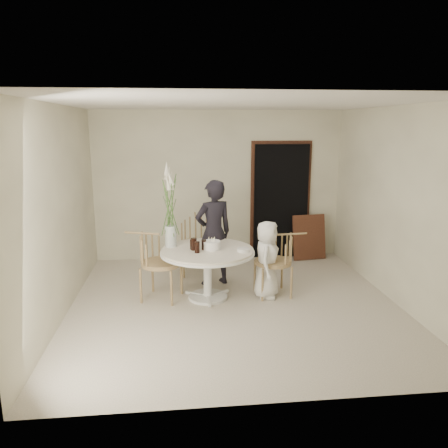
{
  "coord_description": "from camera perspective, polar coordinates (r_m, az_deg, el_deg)",
  "views": [
    {
      "loc": [
        -0.74,
        -5.64,
        2.44
      ],
      "look_at": [
        -0.11,
        0.3,
        1.08
      ],
      "focal_mm": 35.0,
      "sensor_mm": 36.0,
      "label": 1
    }
  ],
  "objects": [
    {
      "name": "ground",
      "position": [
        6.19,
        1.34,
        -10.38
      ],
      "size": [
        4.5,
        4.5,
        0.0
      ],
      "primitive_type": "plane",
      "color": "beige",
      "rests_on": "ground"
    },
    {
      "name": "plate_stack",
      "position": [
        6.04,
        2.55,
        -3.4
      ],
      "size": [
        0.2,
        0.2,
        0.04
      ],
      "primitive_type": "cylinder",
      "rotation": [
        0.0,
        0.0,
        0.15
      ],
      "color": "white",
      "rests_on": "table"
    },
    {
      "name": "door_trim",
      "position": [
        8.2,
        7.37,
        3.39
      ],
      "size": [
        1.12,
        0.03,
        2.22
      ],
      "primitive_type": "cube",
      "color": "#592E1E",
      "rests_on": "ground"
    },
    {
      "name": "cola_tumbler_d",
      "position": [
        6.11,
        -2.65,
        -2.73
      ],
      "size": [
        0.08,
        0.08,
        0.14
      ],
      "primitive_type": "cylinder",
      "rotation": [
        0.0,
        0.0,
        -0.26
      ],
      "color": "black",
      "rests_on": "table"
    },
    {
      "name": "cola_tumbler_b",
      "position": [
        5.97,
        -3.52,
        -3.06
      ],
      "size": [
        0.09,
        0.09,
        0.15
      ],
      "primitive_type": "cylinder",
      "rotation": [
        0.0,
        0.0,
        -0.26
      ],
      "color": "black",
      "rests_on": "table"
    },
    {
      "name": "chair_far",
      "position": [
        7.37,
        -3.68,
        -1.52
      ],
      "size": [
        0.55,
        0.58,
        0.95
      ],
      "rotation": [
        0.0,
        0.0,
        -0.0
      ],
      "color": "#9E7A55",
      "rests_on": "ground"
    },
    {
      "name": "room_shell",
      "position": [
        5.75,
        1.42,
        4.64
      ],
      "size": [
        4.5,
        4.5,
        4.5
      ],
      "color": "silver",
      "rests_on": "ground"
    },
    {
      "name": "table",
      "position": [
        6.18,
        -2.16,
        -4.34
      ],
      "size": [
        1.33,
        1.33,
        0.73
      ],
      "color": "silver",
      "rests_on": "ground"
    },
    {
      "name": "birthday_cake",
      "position": [
        6.13,
        -1.61,
        -2.78
      ],
      "size": [
        0.25,
        0.25,
        0.17
      ],
      "rotation": [
        0.0,
        0.0,
        0.11
      ],
      "color": "silver",
      "rests_on": "table"
    },
    {
      "name": "cola_tumbler_a",
      "position": [
        6.1,
        -3.96,
        -2.64
      ],
      "size": [
        0.1,
        0.1,
        0.17
      ],
      "primitive_type": "cylinder",
      "rotation": [
        0.0,
        0.0,
        -0.26
      ],
      "color": "black",
      "rests_on": "table"
    },
    {
      "name": "chair_left",
      "position": [
        6.27,
        -9.44,
        -4.11
      ],
      "size": [
        0.68,
        0.65,
        0.97
      ],
      "rotation": [
        0.0,
        0.0,
        1.25
      ],
      "color": "#9E7A55",
      "rests_on": "ground"
    },
    {
      "name": "picture_frame",
      "position": [
        8.21,
        11.06,
        -1.7
      ],
      "size": [
        0.64,
        0.27,
        0.83
      ],
      "primitive_type": "cube",
      "rotation": [
        -0.17,
        0.0,
        0.14
      ],
      "color": "#592E1E",
      "rests_on": "ground"
    },
    {
      "name": "cola_tumbler_c",
      "position": [
        6.14,
        -4.17,
        -2.67
      ],
      "size": [
        0.07,
        0.07,
        0.14
      ],
      "primitive_type": "cylinder",
      "rotation": [
        0.0,
        0.0,
        0.1
      ],
      "color": "black",
      "rests_on": "table"
    },
    {
      "name": "chair_right",
      "position": [
        6.39,
        7.55,
        -4.03
      ],
      "size": [
        0.58,
        0.54,
        0.92
      ],
      "rotation": [
        0.0,
        0.0,
        -1.49
      ],
      "color": "#9E7A55",
      "rests_on": "ground"
    },
    {
      "name": "girl",
      "position": [
        6.69,
        -1.37,
        -1.19
      ],
      "size": [
        0.7,
        0.58,
        1.64
      ],
      "primitive_type": "imported",
      "rotation": [
        0.0,
        0.0,
        3.49
      ],
      "color": "black",
      "rests_on": "ground"
    },
    {
      "name": "doorway",
      "position": [
        8.17,
        7.42,
        2.93
      ],
      "size": [
        1.0,
        0.1,
        2.1
      ],
      "primitive_type": "cube",
      "color": "black",
      "rests_on": "ground"
    },
    {
      "name": "flower_vase",
      "position": [
        6.2,
        -7.07,
        1.89
      ],
      "size": [
        0.16,
        0.16,
        1.22
      ],
      "rotation": [
        0.0,
        0.0,
        -0.39
      ],
      "color": "silver",
      "rests_on": "table"
    },
    {
      "name": "boy",
      "position": [
        6.28,
        5.61,
        -4.63
      ],
      "size": [
        0.51,
        0.63,
        1.12
      ],
      "primitive_type": "imported",
      "rotation": [
        0.0,
        0.0,
        1.26
      ],
      "color": "white",
      "rests_on": "ground"
    }
  ]
}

